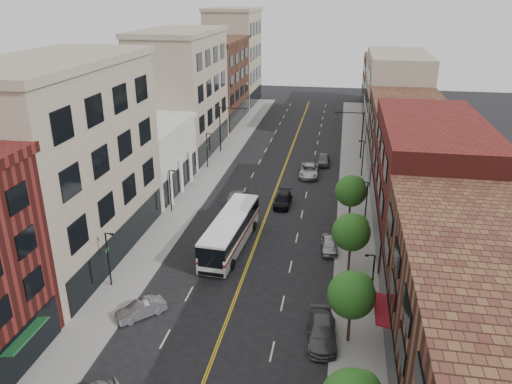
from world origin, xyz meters
The scene contains 32 objects.
ground centered at (0.00, 0.00, 0.00)m, with size 220.00×220.00×0.00m, color black.
sidewalk_left centered at (-10.00, 35.00, 0.07)m, with size 4.00×110.00×0.15m, color gray.
sidewalk_right centered at (10.00, 35.00, 0.07)m, with size 4.00×110.00×0.15m, color gray.
bldg_l_tanoffice centered at (-17.00, 13.00, 9.00)m, with size 10.00×22.00×18.00m, color gray.
bldg_l_white centered at (-17.00, 31.00, 4.00)m, with size 10.00×14.00×8.00m, color silver.
bldg_l_far_a centered at (-17.00, 48.00, 9.00)m, with size 10.00×20.00×18.00m, color gray.
bldg_l_far_b centered at (-17.00, 68.00, 7.50)m, with size 10.00×20.00×15.00m, color #512A20.
bldg_l_far_c centered at (-17.00, 86.00, 10.00)m, with size 10.00×16.00×20.00m, color gray.
bldg_r_near centered at (17.00, 0.00, 5.00)m, with size 10.00×26.00×10.00m, color #512A20.
bldg_r_mid centered at (17.00, 24.00, 6.00)m, with size 10.00×22.00×12.00m, color #5A1B17.
bldg_r_far_a centered at (17.00, 45.00, 5.00)m, with size 10.00×20.00×10.00m, color #512A20.
bldg_r_far_b centered at (17.00, 66.00, 7.00)m, with size 10.00×22.00×14.00m, color gray.
bldg_r_far_c centered at (17.00, 86.00, 5.50)m, with size 10.00×18.00×11.00m, color #512A20.
tree_r_1 centered at (9.39, 4.07, 4.13)m, with size 3.40×3.40×5.59m.
tree_r_2 centered at (9.39, 14.07, 4.13)m, with size 3.40×3.40×5.59m.
tree_r_3 centered at (9.39, 24.07, 4.13)m, with size 3.40×3.40×5.59m.
lamp_l_1 centered at (-10.95, 8.00, 2.97)m, with size 0.81×0.55×5.05m.
lamp_l_2 centered at (-10.95, 24.00, 2.97)m, with size 0.81×0.55×5.05m.
lamp_l_3 centered at (-10.95, 40.00, 2.97)m, with size 0.81×0.55×5.05m.
lamp_r_1 centered at (10.95, 8.00, 2.97)m, with size 0.81×0.55×5.05m.
lamp_r_2 centered at (10.95, 24.00, 2.97)m, with size 0.81×0.55×5.05m.
lamp_r_3 centered at (10.95, 40.00, 2.97)m, with size 0.81×0.55×5.05m.
signal_mast_left centered at (-10.27, 48.00, 4.65)m, with size 4.49×0.18×7.20m.
signal_mast_right centered at (10.27, 48.00, 4.65)m, with size 4.49×0.18×7.20m.
city_bus centered at (-2.36, 16.90, 1.88)m, with size 3.66×12.72×3.23m.
car_angle_b centered at (-6.78, 4.33, 0.65)m, with size 1.38×3.95×1.30m, color #A8ABB0.
car_parked_mid centered at (7.40, 3.85, 0.75)m, with size 2.10×5.16×1.50m, color #4D4C51.
car_parked_far centered at (7.40, 17.75, 0.66)m, with size 1.57×3.89×1.33m, color #9D9FA4.
car_lane_behind centered at (-4.10, 28.28, 0.68)m, with size 1.44×4.12×1.36m, color #4D4D52.
car_lane_a centered at (1.50, 28.21, 0.67)m, with size 1.89×4.64×1.35m, color black.
car_lane_b centered at (3.81, 39.14, 0.78)m, with size 2.58×5.59×1.55m, color #AFB2B8.
car_lane_c centered at (5.50, 44.52, 0.76)m, with size 1.80×4.48×1.53m, color #57575C.
Camera 1 is at (7.84, -26.51, 23.80)m, focal length 35.00 mm.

